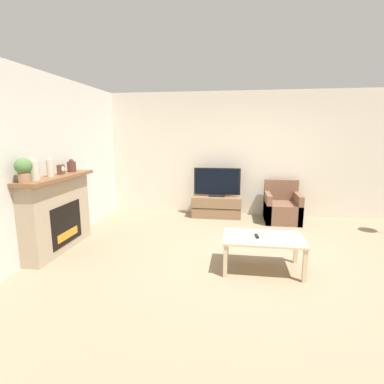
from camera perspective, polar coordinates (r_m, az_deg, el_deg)
name	(u,v)px	position (r m, az deg, el deg)	size (l,w,h in m)	color
ground_plane	(263,260)	(4.55, 13.31, -12.47)	(24.00, 24.00, 0.00)	#89755B
wall_back	(256,154)	(6.75, 12.08, 7.01)	(12.00, 0.06, 2.70)	beige
wall_left	(45,163)	(5.09, -26.18, 4.90)	(0.06, 12.00, 2.70)	beige
fireplace	(58,213)	(5.06, -24.23, -3.61)	(0.40, 1.56, 1.18)	tan
mantel_vase_left	(34,170)	(4.55, -27.90, 3.75)	(0.14, 0.14, 0.31)	beige
mantel_vase_centre_left	(50,168)	(4.84, -25.46, 4.23)	(0.10, 0.10, 0.29)	beige
mantel_vase_right	(72,166)	(5.34, -21.96, 4.60)	(0.14, 0.14, 0.22)	#512D23
mantel_clock	(61,169)	(5.07, -23.70, 3.95)	(0.08, 0.11, 0.15)	brown
potted_plant	(24,169)	(4.40, -29.43, 3.86)	(0.21, 0.21, 0.32)	#936B4C
tv_stand	(217,206)	(6.61, 4.72, -2.74)	(1.05, 0.51, 0.45)	brown
tv	(217,183)	(6.50, 4.79, 1.69)	(1.00, 0.18, 0.62)	black
armchair	(282,208)	(6.50, 16.76, -2.94)	(0.70, 0.76, 0.84)	brown
coffee_table	(263,241)	(4.11, 13.39, -9.06)	(1.04, 0.65, 0.45)	#CCB289
remote	(257,236)	(4.09, 12.24, -8.20)	(0.06, 0.15, 0.02)	black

